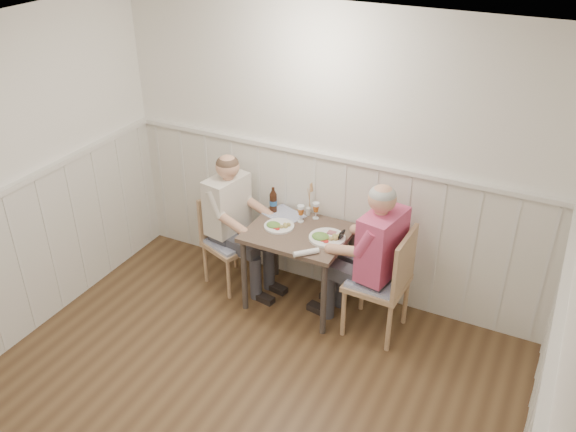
% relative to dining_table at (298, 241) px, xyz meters
% --- Properties ---
extents(room_shell, '(4.04, 4.54, 2.60)m').
position_rel_dining_table_xyz_m(room_shell, '(0.12, -1.84, 0.87)').
color(room_shell, white).
rests_on(room_shell, ground).
extents(wainscot, '(4.00, 4.49, 1.34)m').
position_rel_dining_table_xyz_m(wainscot, '(0.12, -1.15, 0.04)').
color(wainscot, white).
rests_on(wainscot, ground).
extents(dining_table, '(0.86, 0.70, 0.75)m').
position_rel_dining_table_xyz_m(dining_table, '(0.00, 0.00, 0.00)').
color(dining_table, '#483B33').
rests_on(dining_table, ground).
extents(chair_right, '(0.49, 0.49, 0.99)m').
position_rel_dining_table_xyz_m(chair_right, '(0.81, -0.06, -0.11)').
color(chair_right, '#A37351').
rests_on(chair_right, ground).
extents(chair_left, '(0.54, 0.54, 0.88)m').
position_rel_dining_table_xyz_m(chair_left, '(-0.74, 0.01, -0.17)').
color(chair_left, '#A37351').
rests_on(chair_left, ground).
extents(man_in_pink, '(0.70, 0.50, 1.40)m').
position_rel_dining_table_xyz_m(man_in_pink, '(0.72, -0.04, -0.06)').
color(man_in_pink, '#3F3F47').
rests_on(man_in_pink, ground).
extents(diner_cream, '(0.66, 0.47, 1.33)m').
position_rel_dining_table_xyz_m(diner_cream, '(-0.70, 0.04, -0.09)').
color(diner_cream, '#3F3F47').
rests_on(diner_cream, ground).
extents(plate_man, '(0.31, 0.31, 0.08)m').
position_rel_dining_table_xyz_m(plate_man, '(0.26, -0.01, 0.13)').
color(plate_man, white).
rests_on(plate_man, dining_table).
extents(plate_diner, '(0.26, 0.26, 0.07)m').
position_rel_dining_table_xyz_m(plate_diner, '(-0.19, -0.02, 0.13)').
color(plate_diner, white).
rests_on(plate_diner, dining_table).
extents(beer_glass_a, '(0.06, 0.06, 0.16)m').
position_rel_dining_table_xyz_m(beer_glass_a, '(0.04, 0.27, 0.21)').
color(beer_glass_a, silver).
rests_on(beer_glass_a, dining_table).
extents(beer_glass_b, '(0.06, 0.06, 0.16)m').
position_rel_dining_table_xyz_m(beer_glass_b, '(-0.05, 0.16, 0.21)').
color(beer_glass_b, silver).
rests_on(beer_glass_b, dining_table).
extents(beer_bottle, '(0.07, 0.07, 0.24)m').
position_rel_dining_table_xyz_m(beer_bottle, '(-0.35, 0.21, 0.21)').
color(beer_bottle, black).
rests_on(beer_bottle, dining_table).
extents(rolled_napkin, '(0.18, 0.18, 0.05)m').
position_rel_dining_table_xyz_m(rolled_napkin, '(0.22, -0.31, 0.13)').
color(rolled_napkin, white).
rests_on(rolled_napkin, dining_table).
extents(grass_vase, '(0.04, 0.04, 0.34)m').
position_rel_dining_table_xyz_m(grass_vase, '(-0.05, 0.30, 0.26)').
color(grass_vase, silver).
rests_on(grass_vase, dining_table).
extents(gingham_mat, '(0.40, 0.36, 0.01)m').
position_rel_dining_table_xyz_m(gingham_mat, '(-0.24, 0.19, 0.11)').
color(gingham_mat, '#55639D').
rests_on(gingham_mat, dining_table).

